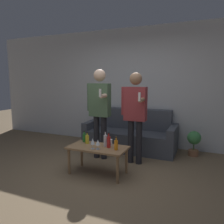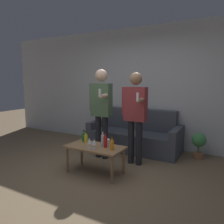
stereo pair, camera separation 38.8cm
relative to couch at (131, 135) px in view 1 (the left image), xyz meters
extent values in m
plane|color=#756047|center=(0.01, -1.87, -0.31)|extent=(16.00, 16.00, 0.00)
cube|color=silver|center=(0.01, 0.40, 1.04)|extent=(8.00, 0.06, 2.70)
cube|color=#474C56|center=(0.00, -0.18, -0.10)|extent=(1.70, 0.59, 0.41)
cube|color=#474C56|center=(0.00, 0.24, 0.13)|extent=(1.70, 0.23, 0.87)
cube|color=#474C56|center=(-0.92, -0.06, -0.02)|extent=(0.14, 0.82, 0.57)
cube|color=#474C56|center=(0.92, -0.06, -0.02)|extent=(0.14, 0.82, 0.57)
cube|color=#8E6B47|center=(-0.06, -1.49, 0.13)|extent=(0.95, 0.49, 0.03)
cylinder|color=#8E6B47|center=(-0.48, -1.69, -0.09)|extent=(0.04, 0.04, 0.42)
cylinder|color=#8E6B47|center=(0.36, -1.69, -0.09)|extent=(0.04, 0.04, 0.42)
cylinder|color=#8E6B47|center=(-0.48, -1.30, -0.09)|extent=(0.04, 0.04, 0.42)
cylinder|color=#8E6B47|center=(0.36, -1.30, -0.09)|extent=(0.04, 0.04, 0.42)
cylinder|color=yellow|center=(-0.30, -1.40, 0.22)|extent=(0.06, 0.06, 0.14)
cylinder|color=yellow|center=(-0.30, -1.40, 0.31)|extent=(0.02, 0.02, 0.05)
cylinder|color=black|center=(-0.30, -1.40, 0.33)|extent=(0.03, 0.03, 0.01)
cylinder|color=silver|center=(0.04, -1.43, 0.24)|extent=(0.06, 0.06, 0.18)
cylinder|color=silver|center=(0.04, -1.43, 0.37)|extent=(0.02, 0.02, 0.07)
cylinder|color=black|center=(0.04, -1.43, 0.40)|extent=(0.02, 0.02, 0.01)
cylinder|color=orange|center=(0.27, -1.52, 0.22)|extent=(0.06, 0.06, 0.14)
cylinder|color=orange|center=(0.27, -1.52, 0.32)|extent=(0.02, 0.02, 0.06)
cylinder|color=black|center=(0.27, -1.52, 0.34)|extent=(0.03, 0.03, 0.01)
cylinder|color=#B21E1E|center=(0.12, -1.47, 0.23)|extent=(0.06, 0.06, 0.18)
cylinder|color=#B21E1E|center=(0.12, -1.47, 0.36)|extent=(0.02, 0.02, 0.07)
cylinder|color=black|center=(0.12, -1.47, 0.38)|extent=(0.03, 0.03, 0.01)
cylinder|color=#23752D|center=(-0.40, -1.33, 0.22)|extent=(0.06, 0.06, 0.14)
cylinder|color=#23752D|center=(-0.40, -1.33, 0.31)|extent=(0.02, 0.02, 0.05)
cylinder|color=black|center=(-0.40, -1.33, 0.33)|extent=(0.03, 0.03, 0.01)
cylinder|color=silver|center=(0.00, -1.61, 0.15)|extent=(0.07, 0.07, 0.01)
cylinder|color=silver|center=(0.00, -1.61, 0.18)|extent=(0.01, 0.01, 0.06)
cone|color=silver|center=(0.00, -1.61, 0.26)|extent=(0.07, 0.07, 0.09)
cylinder|color=silver|center=(-0.08, -1.62, 0.15)|extent=(0.06, 0.06, 0.01)
cylinder|color=silver|center=(-0.08, -1.62, 0.19)|extent=(0.01, 0.01, 0.07)
cone|color=silver|center=(-0.08, -1.62, 0.27)|extent=(0.07, 0.07, 0.10)
cylinder|color=white|center=(0.07, -1.34, 0.19)|extent=(0.10, 0.10, 0.09)
cylinder|color=#232328|center=(-0.43, -0.83, 0.11)|extent=(0.11, 0.11, 0.83)
cylinder|color=#232328|center=(-0.27, -0.83, 0.11)|extent=(0.11, 0.11, 0.83)
cube|color=#4C6B4C|center=(-0.35, -0.83, 0.84)|extent=(0.39, 0.17, 0.62)
sphere|color=beige|center=(-0.35, -0.83, 1.30)|extent=(0.23, 0.23, 0.23)
cylinder|color=#4C6B4C|center=(-0.58, -0.83, 0.88)|extent=(0.07, 0.07, 0.53)
cylinder|color=beige|center=(-0.19, -0.96, 0.93)|extent=(0.07, 0.27, 0.07)
cube|color=white|center=(-0.19, -1.13, 0.99)|extent=(0.03, 0.03, 0.14)
cylinder|color=#232328|center=(0.27, -0.81, 0.09)|extent=(0.11, 0.11, 0.80)
cylinder|color=#232328|center=(0.43, -0.81, 0.09)|extent=(0.11, 0.11, 0.80)
cube|color=#933338|center=(0.35, -0.81, 0.79)|extent=(0.39, 0.17, 0.60)
sphere|color=#9E7556|center=(0.35, -0.81, 1.23)|extent=(0.22, 0.22, 0.22)
cylinder|color=#933338|center=(0.12, -0.81, 0.83)|extent=(0.07, 0.07, 0.51)
cylinder|color=#9E7556|center=(0.51, -0.94, 0.88)|extent=(0.07, 0.26, 0.07)
cube|color=white|center=(0.51, -1.11, 0.94)|extent=(0.03, 0.03, 0.14)
cylinder|color=#936042|center=(1.32, 0.04, -0.25)|extent=(0.20, 0.20, 0.12)
cylinder|color=#476B38|center=(1.32, 0.04, -0.11)|extent=(0.02, 0.02, 0.16)
sphere|color=#428E4C|center=(1.32, 0.04, 0.07)|extent=(0.27, 0.27, 0.27)
camera|label=1|loc=(1.49, -4.51, 1.20)|focal=35.00mm
camera|label=2|loc=(1.84, -4.34, 1.20)|focal=35.00mm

